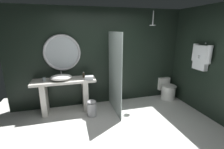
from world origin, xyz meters
TOP-DOWN VIEW (x-y plane):
  - ground_plane at (0.00, 0.00)m, footprint 5.76×5.76m
  - back_wall_panel at (0.00, 1.90)m, footprint 4.80×0.10m
  - side_wall_right at (2.35, 0.76)m, footprint 0.10×2.47m
  - vanity_counter at (-1.01, 1.57)m, footprint 1.53×0.52m
  - vessel_sink at (-1.07, 1.54)m, footprint 0.52×0.42m
  - tumbler_cup at (-1.46, 1.59)m, footprint 0.07×0.07m
  - soap_dispenser at (-0.52, 1.61)m, footprint 0.06×0.06m
  - round_wall_mirror at (-1.01, 1.81)m, footprint 0.91×0.06m
  - shower_glass_panel at (0.21, 1.29)m, footprint 0.02×1.13m
  - rain_shower_head at (1.28, 1.48)m, footprint 0.16×0.16m
  - hanging_bathrobe at (2.21, 0.73)m, footprint 0.20×0.55m
  - toilet at (1.98, 1.61)m, footprint 0.43×0.64m
  - waste_bin at (-0.40, 1.16)m, footprint 0.23×0.23m
  - folded_hand_towel at (-0.40, 1.41)m, footprint 0.23×0.19m

SIDE VIEW (x-z plane):
  - ground_plane at x=0.00m, z-range 0.00..0.00m
  - waste_bin at x=-0.40m, z-range 0.00..0.40m
  - toilet at x=1.98m, z-range -0.03..0.57m
  - vanity_counter at x=-1.01m, z-range 0.12..0.97m
  - tumbler_cup at x=-1.46m, z-range 0.85..0.94m
  - folded_hand_towel at x=-0.40m, z-range 0.85..0.95m
  - soap_dispenser at x=-0.52m, z-range 0.85..0.99m
  - vessel_sink at x=-1.07m, z-range 0.83..1.02m
  - shower_glass_panel at x=0.21m, z-range 0.00..2.00m
  - back_wall_panel at x=0.00m, z-range 0.00..2.60m
  - side_wall_right at x=2.35m, z-range 0.00..2.60m
  - hanging_bathrobe at x=2.21m, z-range 1.10..1.75m
  - round_wall_mirror at x=-1.01m, z-range 1.03..1.94m
  - rain_shower_head at x=1.28m, z-range 2.02..2.38m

